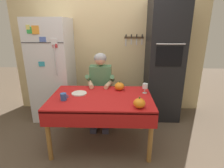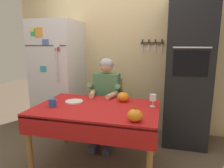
# 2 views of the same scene
# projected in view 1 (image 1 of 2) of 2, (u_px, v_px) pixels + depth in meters

# --- Properties ---
(ground_plane) EXTENTS (10.00, 10.00, 0.00)m
(ground_plane) POSITION_uv_depth(u_px,v_px,m) (101.00, 146.00, 2.66)
(ground_plane) COLOR brown
(ground_plane) RESTS_ON ground
(back_wall_assembly) EXTENTS (3.70, 0.13, 2.60)m
(back_wall_assembly) POSITION_uv_depth(u_px,v_px,m) (109.00, 45.00, 3.53)
(back_wall_assembly) COLOR #D1B784
(back_wall_assembly) RESTS_ON ground
(refrigerator) EXTENTS (0.68, 0.71, 1.80)m
(refrigerator) POSITION_uv_depth(u_px,v_px,m) (53.00, 70.00, 3.32)
(refrigerator) COLOR silver
(refrigerator) RESTS_ON ground
(wall_oven) EXTENTS (0.60, 0.64, 2.10)m
(wall_oven) POSITION_uv_depth(u_px,v_px,m) (164.00, 62.00, 3.25)
(wall_oven) COLOR black
(wall_oven) RESTS_ON ground
(dining_table) EXTENTS (1.40, 0.90, 0.74)m
(dining_table) POSITION_uv_depth(u_px,v_px,m) (101.00, 103.00, 2.53)
(dining_table) COLOR #9E6B33
(dining_table) RESTS_ON ground
(chair_behind_person) EXTENTS (0.40, 0.40, 0.93)m
(chair_behind_person) POSITION_uv_depth(u_px,v_px,m) (102.00, 92.00, 3.33)
(chair_behind_person) COLOR tan
(chair_behind_person) RESTS_ON ground
(seated_person) EXTENTS (0.47, 0.55, 1.25)m
(seated_person) POSITION_uv_depth(u_px,v_px,m) (100.00, 84.00, 3.08)
(seated_person) COLOR #38384C
(seated_person) RESTS_ON ground
(coffee_mug) EXTENTS (0.11, 0.08, 0.09)m
(coffee_mug) POSITION_uv_depth(u_px,v_px,m) (64.00, 97.00, 2.39)
(coffee_mug) COLOR #2D569E
(coffee_mug) RESTS_ON dining_table
(wine_glass) EXTENTS (0.07, 0.07, 0.14)m
(wine_glass) POSITION_uv_depth(u_px,v_px,m) (145.00, 86.00, 2.62)
(wine_glass) COLOR white
(wine_glass) RESTS_ON dining_table
(pumpkin_large) EXTENTS (0.14, 0.14, 0.14)m
(pumpkin_large) POSITION_uv_depth(u_px,v_px,m) (139.00, 103.00, 2.17)
(pumpkin_large) COLOR orange
(pumpkin_large) RESTS_ON dining_table
(pumpkin_medium) EXTENTS (0.15, 0.15, 0.14)m
(pumpkin_medium) POSITION_uv_depth(u_px,v_px,m) (119.00, 86.00, 2.75)
(pumpkin_medium) COLOR orange
(pumpkin_medium) RESTS_ON dining_table
(serving_tray) EXTENTS (0.22, 0.22, 0.02)m
(serving_tray) POSITION_uv_depth(u_px,v_px,m) (79.00, 93.00, 2.62)
(serving_tray) COLOR silver
(serving_tray) RESTS_ON dining_table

